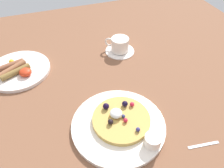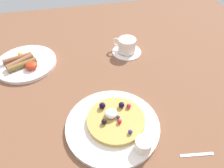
# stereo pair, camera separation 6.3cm
# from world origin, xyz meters

# --- Properties ---
(ground_plane) EXTENTS (1.61, 1.46, 0.03)m
(ground_plane) POSITION_xyz_m (0.00, 0.00, -0.01)
(ground_plane) COLOR brown
(pancake_plate) EXTENTS (0.28, 0.28, 0.01)m
(pancake_plate) POSITION_xyz_m (0.00, -0.12, 0.01)
(pancake_plate) COLOR white
(pancake_plate) RESTS_ON ground_plane
(pancake_with_berries) EXTENTS (0.17, 0.17, 0.04)m
(pancake_with_berries) POSITION_xyz_m (0.01, -0.11, 0.02)
(pancake_with_berries) COLOR tan
(pancake_with_berries) RESTS_ON pancake_plate
(syrup_ramekin) EXTENTS (0.05, 0.05, 0.03)m
(syrup_ramekin) POSITION_xyz_m (0.06, -0.21, 0.03)
(syrup_ramekin) COLOR white
(syrup_ramekin) RESTS_ON pancake_plate
(breakfast_plate) EXTENTS (0.24, 0.24, 0.01)m
(breakfast_plate) POSITION_xyz_m (-0.27, 0.24, 0.01)
(breakfast_plate) COLOR silver
(breakfast_plate) RESTS_ON ground_plane
(fried_breakfast) EXTENTS (0.13, 0.14, 0.03)m
(fried_breakfast) POSITION_xyz_m (-0.28, 0.23, 0.02)
(fried_breakfast) COLOR brown
(fried_breakfast) RESTS_ON breakfast_plate
(coffee_saucer) EXTENTS (0.12, 0.12, 0.01)m
(coffee_saucer) POSITION_xyz_m (0.14, 0.24, 0.00)
(coffee_saucer) COLOR white
(coffee_saucer) RESTS_ON ground_plane
(coffee_cup) EXTENTS (0.09, 0.08, 0.06)m
(coffee_cup) POSITION_xyz_m (0.14, 0.24, 0.04)
(coffee_cup) COLOR white
(coffee_cup) RESTS_ON coffee_saucer
(teaspoon) EXTENTS (0.15, 0.03, 0.01)m
(teaspoon) POSITION_xyz_m (0.26, -0.26, 0.00)
(teaspoon) COLOR silver
(teaspoon) RESTS_ON ground_plane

